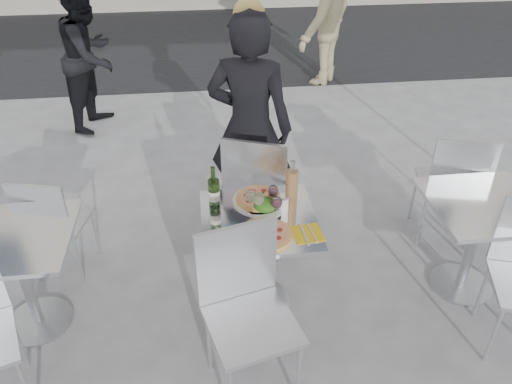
{
  "coord_description": "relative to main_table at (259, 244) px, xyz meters",
  "views": [
    {
      "loc": [
        -0.31,
        -2.49,
        2.61
      ],
      "look_at": [
        0.0,
        0.15,
        0.85
      ],
      "focal_mm": 35.0,
      "sensor_mm": 36.0,
      "label": 1
    }
  ],
  "objects": [
    {
      "name": "wineglass_red_b",
      "position": [
        0.11,
        0.13,
        0.32
      ],
      "size": [
        0.07,
        0.07,
        0.16
      ],
      "color": "white",
      "rests_on": "main_table"
    },
    {
      "name": "pedestrian_b",
      "position": [
        1.4,
        4.16,
        0.38
      ],
      "size": [
        1.26,
        1.36,
        1.84
      ],
      "primitive_type": "imported",
      "rotation": [
        0.0,
        0.0,
        4.06
      ],
      "color": "#988862",
      "rests_on": "ground"
    },
    {
      "name": "street_asphalt",
      "position": [
        0.0,
        6.5,
        -0.54
      ],
      "size": [
        24.0,
        5.0,
        0.0
      ],
      "primitive_type": "cube",
      "color": "black",
      "rests_on": "ground"
    },
    {
      "name": "side_chair_rfar",
      "position": [
        1.57,
        0.53,
        0.05
      ],
      "size": [
        0.54,
        0.55,
        0.99
      ],
      "rotation": [
        0.0,
        0.0,
        2.93
      ],
      "color": "silver",
      "rests_on": "ground"
    },
    {
      "name": "side_table_right",
      "position": [
        1.5,
        0.0,
        0.0
      ],
      "size": [
        0.72,
        0.72,
        0.75
      ],
      "color": "#B7BABF",
      "rests_on": "ground"
    },
    {
      "name": "main_table",
      "position": [
        0.0,
        0.0,
        0.0
      ],
      "size": [
        0.72,
        0.72,
        0.75
      ],
      "color": "#B7BABF",
      "rests_on": "ground"
    },
    {
      "name": "salad_plate",
      "position": [
        0.05,
        0.08,
        0.25
      ],
      "size": [
        0.22,
        0.22,
        0.09
      ],
      "color": "white",
      "rests_on": "main_table"
    },
    {
      "name": "ground",
      "position": [
        0.0,
        0.0,
        -0.54
      ],
      "size": [
        80.0,
        80.0,
        0.0
      ],
      "primitive_type": "plane",
      "color": "slate"
    },
    {
      "name": "chair_far",
      "position": [
        0.07,
        0.6,
        0.07
      ],
      "size": [
        0.61,
        0.62,
        1.03
      ],
      "rotation": [
        0.0,
        0.0,
        2.77
      ],
      "color": "silver",
      "rests_on": "ground"
    },
    {
      "name": "pizza_far",
      "position": [
        0.02,
        0.19,
        0.23
      ],
      "size": [
        0.34,
        0.34,
        0.03
      ],
      "color": "white",
      "rests_on": "main_table"
    },
    {
      "name": "side_table_left",
      "position": [
        -1.5,
        0.0,
        0.0
      ],
      "size": [
        0.72,
        0.72,
        0.75
      ],
      "color": "#B7BABF",
      "rests_on": "ground"
    },
    {
      "name": "napkin_right",
      "position": [
        0.27,
        -0.19,
        0.21
      ],
      "size": [
        0.2,
        0.2,
        0.01
      ],
      "rotation": [
        0.0,
        0.0,
        0.09
      ],
      "color": "gold",
      "rests_on": "main_table"
    },
    {
      "name": "side_chair_lfar",
      "position": [
        -1.42,
        0.47,
        -0.03
      ],
      "size": [
        0.47,
        0.48,
        0.87
      ],
      "rotation": [
        0.0,
        0.0,
        2.93
      ],
      "color": "silver",
      "rests_on": "ground"
    },
    {
      "name": "wineglass_white_b",
      "position": [
        0.0,
        0.04,
        0.32
      ],
      "size": [
        0.07,
        0.07,
        0.16
      ],
      "color": "white",
      "rests_on": "main_table"
    },
    {
      "name": "carafe",
      "position": [
        0.24,
        0.18,
        0.33
      ],
      "size": [
        0.08,
        0.08,
        0.29
      ],
      "color": "tan",
      "rests_on": "main_table"
    },
    {
      "name": "wine_bottle",
      "position": [
        -0.27,
        0.16,
        0.32
      ],
      "size": [
        0.07,
        0.08,
        0.29
      ],
      "color": "#345821",
      "rests_on": "main_table"
    },
    {
      "name": "pizza_near",
      "position": [
        0.02,
        -0.18,
        0.22
      ],
      "size": [
        0.32,
        0.32,
        0.02
      ],
      "color": "#E6AD59",
      "rests_on": "main_table"
    },
    {
      "name": "pedestrian_a",
      "position": [
        -1.5,
        3.12,
        0.28
      ],
      "size": [
        0.83,
        0.95,
        1.64
      ],
      "primitive_type": "imported",
      "rotation": [
        0.0,
        0.0,
        1.27
      ],
      "color": "black",
      "rests_on": "ground"
    },
    {
      "name": "chair_near",
      "position": [
        -0.14,
        -0.54,
        0.07
      ],
      "size": [
        0.57,
        0.58,
        1.02
      ],
      "rotation": [
        0.0,
        0.0,
        0.26
      ],
      "color": "silver",
      "rests_on": "ground"
    },
    {
      "name": "wineglass_white_a",
      "position": [
        -0.04,
        0.09,
        0.32
      ],
      "size": [
        0.07,
        0.07,
        0.16
      ],
      "color": "white",
      "rests_on": "main_table"
    },
    {
      "name": "woman_diner",
      "position": [
        0.05,
        0.95,
        0.37
      ],
      "size": [
        0.77,
        0.63,
        1.82
      ],
      "primitive_type": "imported",
      "rotation": [
        0.0,
        0.0,
        2.8
      ],
      "color": "black",
      "rests_on": "ground"
    },
    {
      "name": "sugar_shaker",
      "position": [
        0.17,
        0.07,
        0.26
      ],
      "size": [
        0.06,
        0.06,
        0.11
      ],
      "color": "white",
      "rests_on": "main_table"
    },
    {
      "name": "wineglass_red_a",
      "position": [
        0.11,
        -0.0,
        0.32
      ],
      "size": [
        0.07,
        0.07,
        0.16
      ],
      "color": "white",
      "rests_on": "main_table"
    },
    {
      "name": "napkin_left",
      "position": [
        -0.22,
        -0.17,
        0.21
      ],
      "size": [
        0.22,
        0.22,
        0.01
      ],
      "rotation": [
        0.0,
        0.0,
        0.26
      ],
      "color": "gold",
      "rests_on": "main_table"
    }
  ]
}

